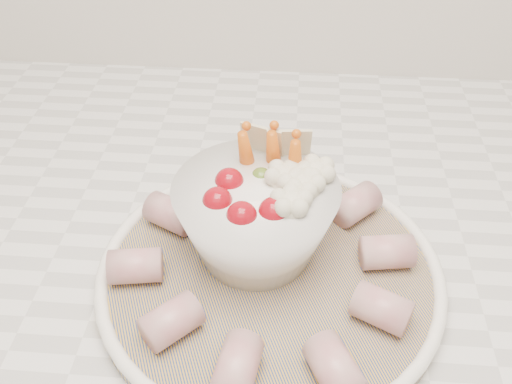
{
  "coord_description": "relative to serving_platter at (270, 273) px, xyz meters",
  "views": [
    {
      "loc": [
        0.05,
        1.01,
        1.32
      ],
      "look_at": [
        0.02,
        1.38,
        1.01
      ],
      "focal_mm": 40.0,
      "sensor_mm": 36.0,
      "label": 1
    }
  ],
  "objects": [
    {
      "name": "cured_meat_rolls",
      "position": [
        -0.0,
        0.0,
        0.02
      ],
      "size": [
        0.27,
        0.28,
        0.03
      ],
      "color": "#AA4E58",
      "rests_on": "serving_platter"
    },
    {
      "name": "veggie_bowl",
      "position": [
        -0.01,
        0.02,
        0.05
      ],
      "size": [
        0.15,
        0.15,
        0.11
      ],
      "color": "white",
      "rests_on": "serving_platter"
    },
    {
      "name": "serving_platter",
      "position": [
        0.0,
        0.0,
        0.0
      ],
      "size": [
        0.4,
        0.4,
        0.02
      ],
      "color": "navy",
      "rests_on": "kitchen_counter"
    }
  ]
}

